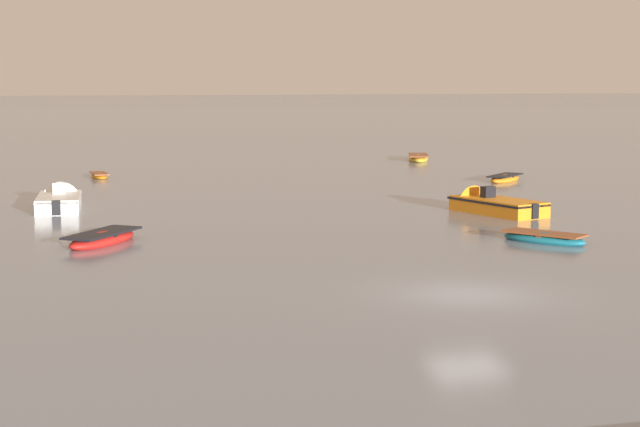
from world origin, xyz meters
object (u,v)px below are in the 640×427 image
object	(u,v)px
motorboat_moored_5	(486,206)
rowboat_moored_3	(505,179)
rowboat_moored_2	(99,176)
motorboat_moored_2	(60,202)
rowboat_moored_6	(544,238)
rowboat_moored_4	(102,239)
rowboat_moored_0	(418,158)

from	to	relation	value
motorboat_moored_5	rowboat_moored_3	bearing A→B (deg)	-45.86
rowboat_moored_2	motorboat_moored_5	bearing A→B (deg)	-147.51
motorboat_moored_2	rowboat_moored_2	bearing A→B (deg)	-6.49
rowboat_moored_2	rowboat_moored_6	distance (m)	37.99
rowboat_moored_2	rowboat_moored_4	size ratio (longest dim) A/B	0.70
motorboat_moored_2	rowboat_moored_3	xyz separation A→B (m)	(29.44, 6.82, -0.12)
motorboat_moored_2	motorboat_moored_5	distance (m)	22.79
rowboat_moored_0	rowboat_moored_2	distance (m)	28.18
motorboat_moored_5	rowboat_moored_6	world-z (taller)	motorboat_moored_5
motorboat_moored_2	rowboat_moored_2	xyz separation A→B (m)	(3.03, 16.49, -0.16)
motorboat_moored_2	rowboat_moored_4	distance (m)	13.16
rowboat_moored_4	motorboat_moored_2	bearing A→B (deg)	-137.57
rowboat_moored_2	motorboat_moored_5	xyz separation A→B (m)	(18.40, -24.25, 0.16)
rowboat_moored_4	rowboat_moored_6	xyz separation A→B (m)	(18.16, -4.61, -0.03)
rowboat_moored_2	rowboat_moored_6	size ratio (longest dim) A/B	0.82
rowboat_moored_0	rowboat_moored_3	distance (m)	17.96
rowboat_moored_0	rowboat_moored_6	distance (m)	43.70
rowboat_moored_2	motorboat_moored_5	size ratio (longest dim) A/B	0.48
rowboat_moored_3	rowboat_moored_4	bearing A→B (deg)	171.64
rowboat_moored_0	rowboat_moored_4	distance (m)	47.38
rowboat_moored_2	motorboat_moored_5	world-z (taller)	motorboat_moored_5
rowboat_moored_0	motorboat_moored_2	world-z (taller)	motorboat_moored_2
rowboat_moored_4	rowboat_moored_6	size ratio (longest dim) A/B	1.17
rowboat_moored_0	rowboat_moored_4	xyz separation A→B (m)	(-28.50, -37.85, -0.01)
rowboat_moored_2	motorboat_moored_2	bearing A→B (deg)	164.89
rowboat_moored_2	rowboat_moored_3	world-z (taller)	rowboat_moored_3
rowboat_moored_4	rowboat_moored_6	world-z (taller)	rowboat_moored_4
rowboat_moored_3	motorboat_moored_5	xyz separation A→B (m)	(-8.00, -14.58, 0.12)
rowboat_moored_3	rowboat_moored_6	xyz separation A→B (m)	(-9.80, -24.50, -0.01)
motorboat_moored_2	rowboat_moored_4	size ratio (longest dim) A/B	1.43
rowboat_moored_0	rowboat_moored_2	bearing A→B (deg)	125.69
rowboat_moored_3	motorboat_moored_5	size ratio (longest dim) A/B	0.57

